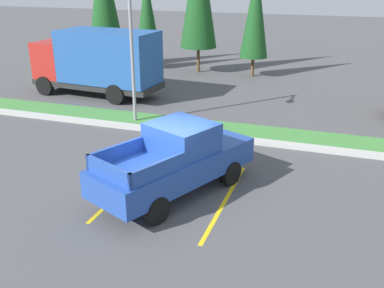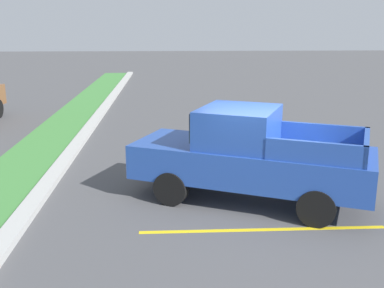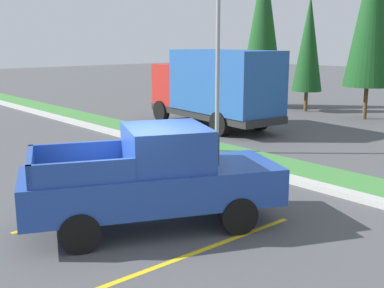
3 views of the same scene
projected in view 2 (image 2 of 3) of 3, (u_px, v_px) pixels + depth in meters
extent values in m
plane|color=#4C4C4F|center=(260.00, 203.00, 10.26)|extent=(120.00, 120.00, 0.00)
cube|color=yellow|center=(263.00, 230.00, 8.93)|extent=(0.12, 4.80, 0.01)
cube|color=yellow|center=(239.00, 178.00, 11.92)|extent=(0.12, 4.80, 0.01)
cube|color=#B2B2AD|center=(32.00, 205.00, 9.98)|extent=(56.00, 0.40, 0.15)
cylinder|color=black|center=(171.00, 188.00, 10.10)|extent=(0.56, 0.81, 0.76)
cylinder|color=black|center=(198.00, 166.00, 11.63)|extent=(0.56, 0.81, 0.76)
cylinder|color=black|center=(317.00, 208.00, 9.02)|extent=(0.56, 0.81, 0.76)
cylinder|color=black|center=(325.00, 181.00, 10.56)|extent=(0.56, 0.81, 0.76)
cube|color=#23479E|center=(251.00, 163.00, 10.20)|extent=(3.85, 5.52, 0.76)
cube|color=#23479E|center=(238.00, 127.00, 10.10)|extent=(2.26, 2.18, 0.84)
cube|color=#2D3842|center=(203.00, 122.00, 10.38)|extent=(1.50, 0.71, 0.63)
cube|color=#23479E|center=(315.00, 153.00, 8.78)|extent=(0.86, 1.78, 0.44)
cube|color=#23479E|center=(324.00, 134.00, 10.32)|extent=(0.86, 1.78, 0.44)
cube|color=#23479E|center=(366.00, 147.00, 9.24)|extent=(1.68, 0.82, 0.44)
cube|color=silver|center=(147.00, 162.00, 11.15)|extent=(1.71, 0.88, 0.28)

